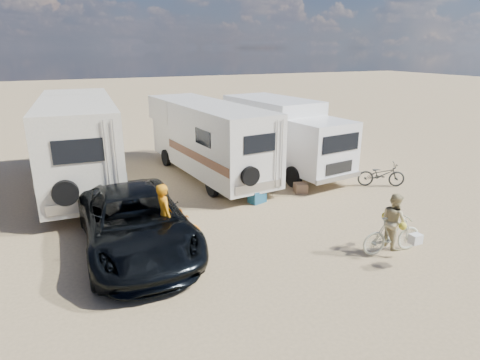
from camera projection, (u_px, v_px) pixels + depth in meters
name	position (u px, v px, depth m)	size (l,w,h in m)	color
ground	(286.00, 249.00, 11.09)	(140.00, 140.00, 0.00)	tan
rv_main	(208.00, 140.00, 17.03)	(2.27, 7.94, 3.07)	silver
rv_left	(80.00, 145.00, 15.34)	(2.53, 8.05, 3.46)	silver
box_truck	(285.00, 136.00, 17.75)	(2.40, 6.65, 3.10)	white
dark_suv	(135.00, 222.00, 10.87)	(2.67, 5.80, 1.61)	black
bike_man	(166.00, 234.00, 10.78)	(0.70, 2.00, 1.05)	orange
bike_woman	(392.00, 235.00, 10.75)	(0.49, 1.75, 1.05)	beige
rider_man	(165.00, 222.00, 10.67)	(0.64, 0.42, 1.75)	orange
rider_woman	(393.00, 227.00, 10.68)	(0.73, 0.57, 1.50)	tan
bike_parked	(381.00, 174.00, 16.01)	(0.64, 1.82, 0.96)	#232623
cooler	(257.00, 196.00, 14.39)	(0.56, 0.41, 0.45)	#1F5A7D
crate	(300.00, 188.00, 15.38)	(0.45, 0.45, 0.36)	brown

